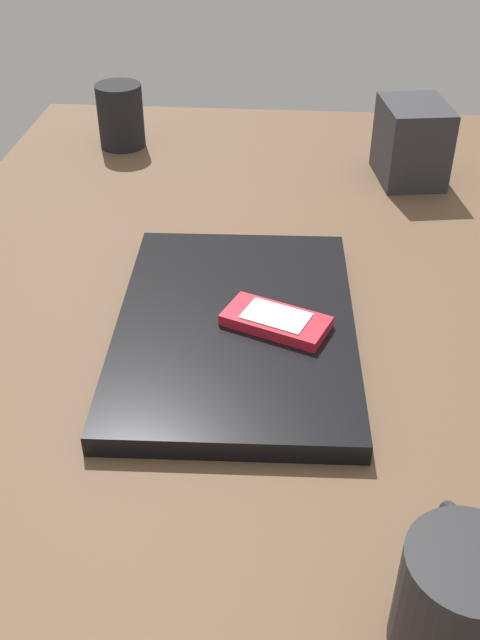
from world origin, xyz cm
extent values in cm
cube|color=brown|center=(0.00, 0.00, 1.50)|extent=(120.00, 80.00, 3.00)
cube|color=black|center=(-8.62, -0.43, 4.08)|extent=(36.39, 25.45, 2.15)
cube|color=red|center=(-9.52, -4.12, 5.73)|extent=(8.61, 11.58, 1.15)
cube|color=white|center=(-9.52, -4.12, 6.38)|extent=(6.08, 7.49, 0.14)
cylinder|color=black|center=(41.22, 22.42, 7.91)|extent=(7.19, 7.19, 9.82)
cylinder|color=#262628|center=(-41.31, -16.75, 7.43)|extent=(7.97, 7.97, 8.86)
torus|color=#262628|center=(-36.96, -16.75, 7.43)|extent=(5.86, 0.90, 5.86)
cube|color=#2D2D33|center=(32.20, -21.87, 8.56)|extent=(12.52, 10.41, 11.11)
camera|label=1|loc=(-69.01, -5.21, 48.11)|focal=40.84mm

